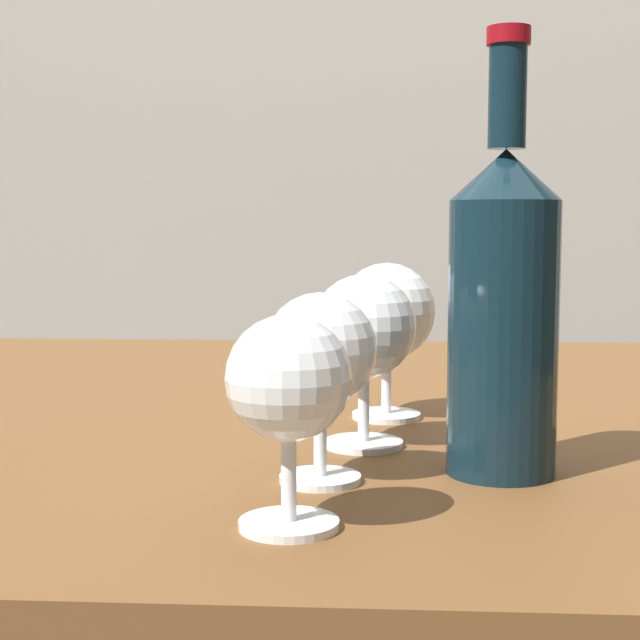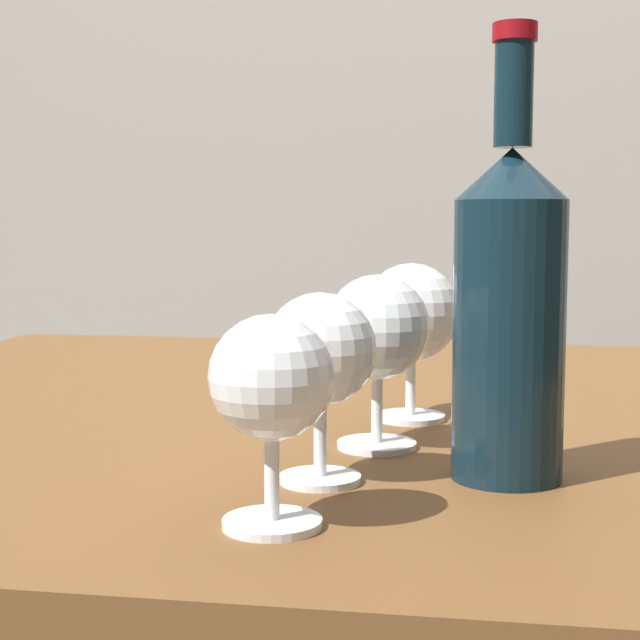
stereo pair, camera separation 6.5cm
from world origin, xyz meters
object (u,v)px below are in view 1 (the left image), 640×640
wine_glass_pinot (288,383)px  wine_glass_amber (320,352)px  wine_glass_port (364,331)px  wine_glass_cabernet (387,313)px  wine_bottle (503,305)px

wine_glass_pinot → wine_glass_amber: size_ratio=0.96×
wine_glass_port → wine_glass_cabernet: (0.02, 0.11, 0.00)m
wine_glass_port → wine_bottle: bearing=-37.5°
wine_glass_pinot → wine_glass_cabernet: 0.32m
wine_glass_pinot → wine_glass_amber: 0.10m
wine_glass_cabernet → wine_bottle: size_ratio=0.46×
wine_glass_amber → wine_glass_port: 0.11m
wine_glass_port → wine_glass_amber: bearing=-104.8°
wine_glass_amber → wine_glass_cabernet: (0.05, 0.22, 0.01)m
wine_glass_pinot → wine_bottle: 0.19m
wine_glass_port → wine_glass_cabernet: bearing=80.5°
wine_glass_amber → wine_glass_port: bearing=75.2°
wine_glass_cabernet → wine_bottle: (0.08, -0.19, 0.02)m
wine_glass_pinot → wine_glass_amber: bearing=83.1°
wine_glass_port → wine_glass_pinot: bearing=-101.0°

